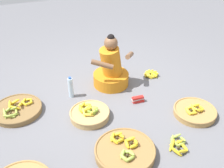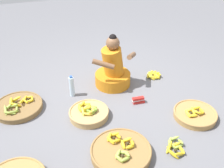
# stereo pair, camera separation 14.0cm
# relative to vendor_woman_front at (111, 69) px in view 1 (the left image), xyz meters

# --- Properties ---
(ground_plane) EXTENTS (10.00, 10.00, 0.00)m
(ground_plane) POSITION_rel_vendor_woman_front_xyz_m (-0.18, -0.30, -0.25)
(ground_plane) COLOR slate
(vendor_woman_front) EXTENTS (0.72, 0.52, 0.80)m
(vendor_woman_front) POSITION_rel_vendor_woman_front_xyz_m (0.00, 0.00, 0.00)
(vendor_woman_front) COLOR orange
(vendor_woman_front) RESTS_ON ground
(banana_basket_front_right) EXTENTS (0.65, 0.65, 0.16)m
(banana_basket_front_right) POSITION_rel_vendor_woman_front_xyz_m (-0.36, -1.34, -0.20)
(banana_basket_front_right) COLOR olive
(banana_basket_front_right) RESTS_ON ground
(banana_basket_back_right) EXTENTS (0.63, 0.63, 0.15)m
(banana_basket_back_right) POSITION_rel_vendor_woman_front_xyz_m (-1.36, -0.17, -0.21)
(banana_basket_back_right) COLOR brown
(banana_basket_back_right) RESTS_ON ground
(banana_basket_mid_right) EXTENTS (0.54, 0.54, 0.14)m
(banana_basket_mid_right) POSITION_rel_vendor_woman_front_xyz_m (0.74, -1.04, -0.21)
(banana_basket_mid_right) COLOR #A87F47
(banana_basket_mid_right) RESTS_ON ground
(banana_basket_near_vendor) EXTENTS (0.50, 0.50, 0.16)m
(banana_basket_near_vendor) POSITION_rel_vendor_woman_front_xyz_m (-0.53, -0.61, -0.20)
(banana_basket_near_vendor) COLOR tan
(banana_basket_near_vendor) RESTS_ON ground
(loose_bananas_back_left) EXTENTS (0.26, 0.32, 0.10)m
(loose_bananas_back_left) POSITION_rel_vendor_woman_front_xyz_m (0.23, -1.44, -0.22)
(loose_bananas_back_left) COLOR gold
(loose_bananas_back_left) RESTS_ON ground
(loose_bananas_front_left) EXTENTS (0.26, 0.25, 0.09)m
(loose_bananas_front_left) POSITION_rel_vendor_woman_front_xyz_m (0.67, 0.00, -0.23)
(loose_bananas_front_left) COLOR yellow
(loose_bananas_front_left) RESTS_ON ground
(water_bottle) EXTENTS (0.07, 0.07, 0.32)m
(water_bottle) POSITION_rel_vendor_woman_front_xyz_m (-0.63, -0.09, -0.10)
(water_bottle) COLOR silver
(water_bottle) RESTS_ON ground
(packet_carton_stack) EXTENTS (0.17, 0.07, 0.09)m
(packet_carton_stack) POSITION_rel_vendor_woman_front_xyz_m (0.18, -0.54, -0.21)
(packet_carton_stack) COLOR red
(packet_carton_stack) RESTS_ON ground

